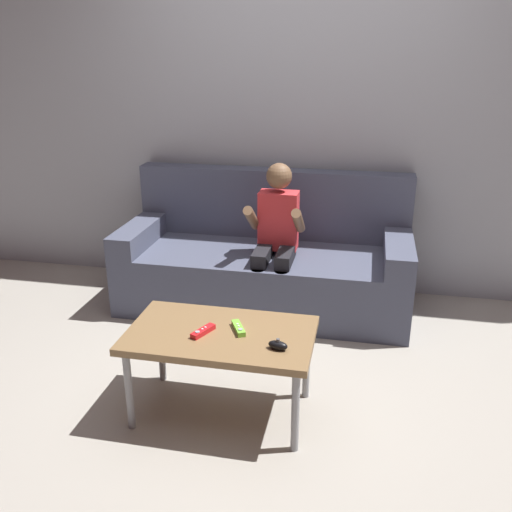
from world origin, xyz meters
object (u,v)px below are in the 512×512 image
nunchuk_black (278,345)px  person_seated_on_couch (276,234)px  game_remote_lime_far_corner (238,328)px  coffee_table (221,340)px  couch (266,262)px  game_remote_red_near_edge (203,331)px

nunchuk_black → person_seated_on_couch: bearing=100.2°
game_remote_lime_far_corner → coffee_table: bearing=-159.9°
nunchuk_black → game_remote_lime_far_corner: size_ratio=0.69×
couch → game_remote_lime_far_corner: bearing=-85.2°
couch → person_seated_on_couch: person_seated_on_couch is taller
game_remote_red_near_edge → game_remote_lime_far_corner: size_ratio=1.01×
game_remote_red_near_edge → nunchuk_black: nunchuk_black is taller
person_seated_on_couch → game_remote_red_near_edge: (-0.15, -1.13, -0.11)m
nunchuk_black → couch: bearing=102.8°
coffee_table → nunchuk_black: size_ratio=9.02×
couch → person_seated_on_couch: bearing=-62.4°
couch → nunchuk_black: size_ratio=19.85×
person_seated_on_couch → coffee_table: 1.11m
person_seated_on_couch → coffee_table: size_ratio=1.15×
couch → person_seated_on_couch: 0.35m
person_seated_on_couch → coffee_table: person_seated_on_couch is taller
couch → coffee_table: size_ratio=2.20×
nunchuk_black → game_remote_lime_far_corner: (-0.21, 0.13, -0.01)m
person_seated_on_couch → nunchuk_black: size_ratio=10.41×
nunchuk_black → game_remote_lime_far_corner: nunchuk_black is taller
couch → coffee_table: (0.02, -1.28, 0.10)m
couch → game_remote_red_near_edge: size_ratio=13.55×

